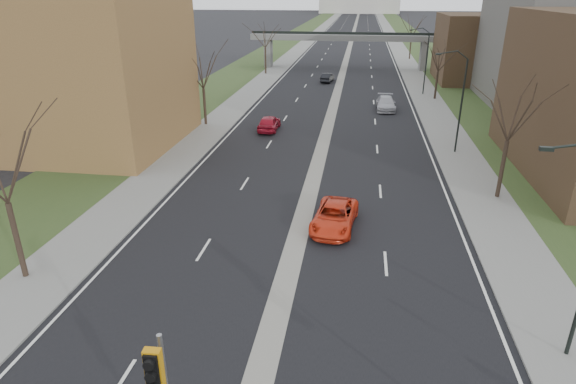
% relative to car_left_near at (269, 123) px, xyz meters
% --- Properties ---
extents(road_surface, '(20.00, 600.00, 0.01)m').
position_rel_car_left_near_xyz_m(road_surface, '(5.89, 113.12, -0.78)').
color(road_surface, black).
rests_on(road_surface, ground).
extents(median_strip, '(1.20, 600.00, 0.02)m').
position_rel_car_left_near_xyz_m(median_strip, '(5.89, 113.12, -0.79)').
color(median_strip, gray).
rests_on(median_strip, ground).
extents(sidewalk_right, '(4.00, 600.00, 0.12)m').
position_rel_car_left_near_xyz_m(sidewalk_right, '(17.89, 113.12, -0.73)').
color(sidewalk_right, gray).
rests_on(sidewalk_right, ground).
extents(sidewalk_left, '(4.00, 600.00, 0.12)m').
position_rel_car_left_near_xyz_m(sidewalk_left, '(-6.11, 113.12, -0.73)').
color(sidewalk_left, gray).
rests_on(sidewalk_left, ground).
extents(grass_verge_right, '(8.00, 600.00, 0.10)m').
position_rel_car_left_near_xyz_m(grass_verge_right, '(23.89, 113.12, -0.74)').
color(grass_verge_right, '#2D411E').
rests_on(grass_verge_right, ground).
extents(grass_verge_left, '(8.00, 600.00, 0.10)m').
position_rel_car_left_near_xyz_m(grass_verge_left, '(-12.11, 113.12, -0.74)').
color(grass_verge_left, '#2D411E').
rests_on(grass_verge_left, ground).
extents(apartment_building, '(25.00, 16.00, 22.00)m').
position_rel_car_left_near_xyz_m(apartment_building, '(-20.11, -6.88, 10.21)').
color(apartment_building, olive).
rests_on(apartment_building, ground).
extents(commercial_block_far, '(14.00, 14.00, 10.00)m').
position_rel_car_left_near_xyz_m(commercial_block_far, '(27.89, 33.12, 4.21)').
color(commercial_block_far, '#4A3622').
rests_on(commercial_block_far, ground).
extents(pedestrian_bridge, '(34.00, 3.00, 6.45)m').
position_rel_car_left_near_xyz_m(pedestrian_bridge, '(5.89, 43.12, 4.06)').
color(pedestrian_bridge, slate).
rests_on(pedestrian_bridge, ground).
extents(streetlight_mid, '(2.61, 0.20, 8.70)m').
position_rel_car_left_near_xyz_m(streetlight_mid, '(16.88, -4.88, 6.16)').
color(streetlight_mid, black).
rests_on(streetlight_mid, sidewalk_right).
extents(streetlight_far, '(2.61, 0.20, 8.70)m').
position_rel_car_left_near_xyz_m(streetlight_far, '(16.88, 21.12, 6.16)').
color(streetlight_far, black).
rests_on(streetlight_far, sidewalk_right).
extents(tree_left_b, '(6.75, 6.75, 8.81)m').
position_rel_car_left_near_xyz_m(tree_left_b, '(-7.11, 1.12, 5.44)').
color(tree_left_b, '#382B21').
rests_on(tree_left_b, sidewalk_left).
extents(tree_left_c, '(7.65, 7.65, 9.99)m').
position_rel_car_left_near_xyz_m(tree_left_c, '(-7.11, 35.12, 6.25)').
color(tree_left_c, '#382B21').
rests_on(tree_left_c, sidewalk_left).
extents(tree_right_a, '(7.20, 7.20, 9.40)m').
position_rel_car_left_near_xyz_m(tree_right_a, '(18.89, -14.88, 5.85)').
color(tree_right_a, '#382B21').
rests_on(tree_right_a, sidewalk_right).
extents(tree_right_b, '(6.30, 6.30, 8.22)m').
position_rel_car_left_near_xyz_m(tree_right_b, '(18.89, 18.12, 5.03)').
color(tree_right_b, '#382B21').
rests_on(tree_right_b, sidewalk_right).
extents(tree_right_c, '(7.65, 7.65, 9.99)m').
position_rel_car_left_near_xyz_m(tree_right_c, '(18.89, 58.12, 6.25)').
color(tree_right_c, '#382B21').
rests_on(tree_right_c, sidewalk_right).
extents(car_left_near, '(1.90, 4.64, 1.58)m').
position_rel_car_left_near_xyz_m(car_left_near, '(0.00, 0.00, 0.00)').
color(car_left_near, maroon).
rests_on(car_left_near, ground).
extents(car_left_far, '(1.99, 4.36, 1.39)m').
position_rel_car_left_near_xyz_m(car_left_far, '(3.89, 29.05, -0.10)').
color(car_left_far, black).
rests_on(car_left_far, ground).
extents(car_right_near, '(2.96, 5.44, 1.45)m').
position_rel_car_left_near_xyz_m(car_right_near, '(7.93, -21.02, -0.06)').
color(car_right_near, red).
rests_on(car_right_near, ground).
extents(car_right_mid, '(2.25, 5.44, 1.57)m').
position_rel_car_left_near_xyz_m(car_right_mid, '(12.22, 11.07, -0.00)').
color(car_right_mid, '#ADADB5').
rests_on(car_right_mid, ground).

